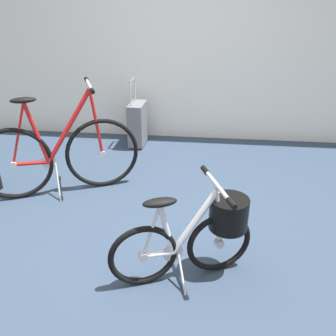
% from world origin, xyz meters
% --- Properties ---
extents(ground_plane, '(7.92, 7.92, 0.00)m').
position_xyz_m(ground_plane, '(0.00, 0.00, 0.00)').
color(ground_plane, '#2D3D51').
extents(back_wall, '(7.92, 0.10, 2.61)m').
position_xyz_m(back_wall, '(0.00, 2.32, 1.31)').
color(back_wall, white).
rests_on(back_wall, ground_plane).
extents(folding_bike_foreground, '(0.94, 0.53, 0.71)m').
position_xyz_m(folding_bike_foreground, '(0.38, -0.34, 0.35)').
color(folding_bike_foreground, black).
rests_on(folding_bike_foreground, ground_plane).
extents(display_bike_left, '(1.40, 0.71, 1.05)m').
position_xyz_m(display_bike_left, '(-0.98, 0.66, 0.39)').
color(display_bike_left, black).
rests_on(display_bike_left, ground_plane).
extents(rolling_suitcase, '(0.20, 0.37, 0.83)m').
position_xyz_m(rolling_suitcase, '(-0.47, 1.93, 0.28)').
color(rolling_suitcase, slate).
rests_on(rolling_suitcase, ground_plane).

